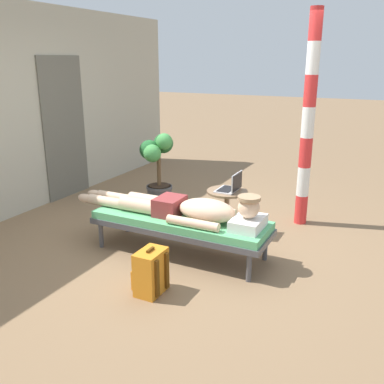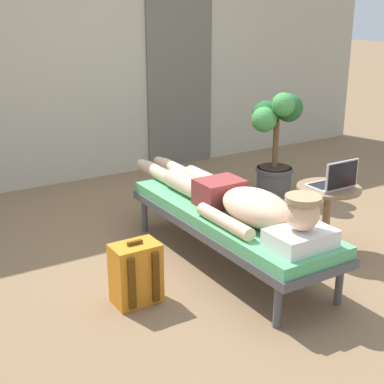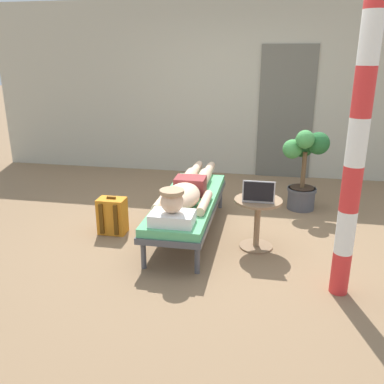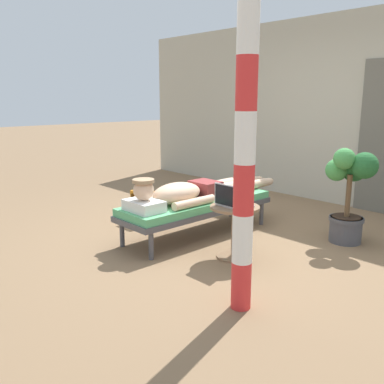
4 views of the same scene
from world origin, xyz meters
name	(u,v)px [view 2 (image 2 of 4)]	position (x,y,z in m)	size (l,w,h in m)	color
ground_plane	(246,250)	(0.00, 0.00, 0.00)	(40.00, 40.00, 0.00)	#846647
house_wall_back	(87,51)	(-0.24, 2.49, 1.35)	(7.60, 0.20, 2.70)	#B2AD99
house_door_panel	(180,77)	(0.81, 2.38, 1.02)	(0.84, 0.03, 2.04)	#625F54
lounge_chair	(229,219)	(-0.24, -0.10, 0.35)	(0.60, 1.91, 0.42)	#4C4C51
person_reclining	(236,200)	(-0.24, -0.18, 0.52)	(0.53, 2.17, 0.33)	white
side_table	(327,208)	(0.51, -0.32, 0.36)	(0.48, 0.48, 0.52)	#8C6B4C
laptop	(335,181)	(0.51, -0.37, 0.58)	(0.31, 0.24, 0.23)	silver
backpack	(136,274)	(-1.07, -0.25, 0.20)	(0.30, 0.26, 0.42)	orange
potted_plant	(275,137)	(1.03, 0.93, 0.58)	(0.56, 0.49, 1.04)	#4C4C51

